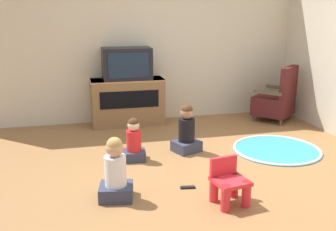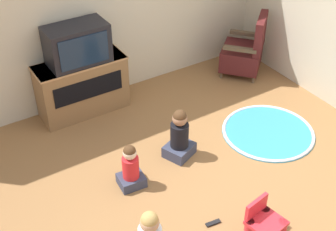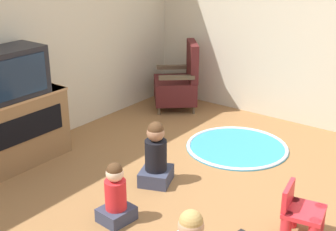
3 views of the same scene
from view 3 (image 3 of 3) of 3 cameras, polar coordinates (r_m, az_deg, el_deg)
name	(u,v)px [view 3 (image 3 of 3)]	position (r m, az deg, el deg)	size (l,w,h in m)	color
ground_plane	(221,207)	(4.14, 6.54, -11.01)	(30.00, 30.00, 0.00)	olive
wall_back	(4,27)	(5.02, -19.41, 10.12)	(5.36, 0.12, 2.67)	beige
tv_cabinet	(13,130)	(4.92, -18.36, -1.71)	(1.13, 0.44, 0.72)	brown
television	(6,74)	(4.73, -19.11, 4.85)	(0.73, 0.42, 0.48)	black
black_armchair	(179,83)	(6.26, 1.31, 3.93)	(0.79, 0.78, 0.90)	brown
yellow_kid_chair	(301,216)	(3.80, 15.91, -11.71)	(0.36, 0.34, 0.42)	red
play_mat	(237,147)	(5.22, 8.42, -3.81)	(1.12, 1.12, 0.04)	teal
child_watching_left	(116,196)	(3.84, -6.39, -9.75)	(0.29, 0.26, 0.53)	#33384C
child_watching_center	(156,157)	(4.36, -1.45, -5.05)	(0.39, 0.37, 0.62)	#33384C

